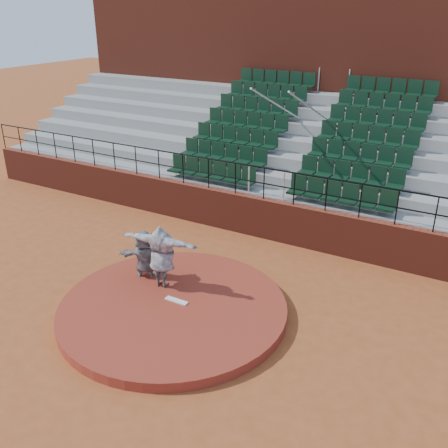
{
  "coord_description": "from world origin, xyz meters",
  "views": [
    {
      "loc": [
        6.1,
        -8.26,
        6.92
      ],
      "look_at": [
        0.0,
        2.5,
        1.4
      ],
      "focal_mm": 40.0,
      "sensor_mm": 36.0,
      "label": 1
    }
  ],
  "objects": [
    {
      "name": "ground",
      "position": [
        0.0,
        0.0,
        0.0
      ],
      "size": [
        90.0,
        90.0,
        0.0
      ],
      "primitive_type": "plane",
      "color": "#9E4C23",
      "rests_on": "ground"
    },
    {
      "name": "pitchers_mound",
      "position": [
        0.0,
        0.0,
        0.12
      ],
      "size": [
        5.5,
        5.5,
        0.25
      ],
      "primitive_type": "cylinder",
      "color": "maroon",
      "rests_on": "ground"
    },
    {
      "name": "pitching_rubber",
      "position": [
        0.0,
        0.15,
        0.27
      ],
      "size": [
        0.6,
        0.15,
        0.03
      ],
      "primitive_type": "cube",
      "color": "white",
      "rests_on": "pitchers_mound"
    },
    {
      "name": "boundary_wall",
      "position": [
        0.0,
        5.0,
        0.65
      ],
      "size": [
        24.0,
        0.3,
        1.3
      ],
      "primitive_type": "cube",
      "color": "maroon",
      "rests_on": "ground"
    },
    {
      "name": "wall_railing",
      "position": [
        0.0,
        5.0,
        2.03
      ],
      "size": [
        24.04,
        0.05,
        1.03
      ],
      "color": "black",
      "rests_on": "boundary_wall"
    },
    {
      "name": "seating_deck",
      "position": [
        0.0,
        8.65,
        1.44
      ],
      "size": [
        24.0,
        5.97,
        4.63
      ],
      "color": "gray",
      "rests_on": "ground"
    },
    {
      "name": "press_box_facade",
      "position": [
        0.0,
        12.6,
        3.55
      ],
      "size": [
        24.0,
        3.0,
        7.1
      ],
      "primitive_type": "cube",
      "color": "maroon",
      "rests_on": "ground"
    },
    {
      "name": "pitcher",
      "position": [
        -0.74,
        0.62,
        1.09
      ],
      "size": [
        2.11,
        0.8,
        1.68
      ],
      "primitive_type": "imported",
      "rotation": [
        0.0,
        0.0,
        3.26
      ],
      "color": "black",
      "rests_on": "pitchers_mound"
    },
    {
      "name": "fielder",
      "position": [
        -1.42,
        0.78,
        0.77
      ],
      "size": [
        1.49,
        1.03,
        1.55
      ],
      "primitive_type": "imported",
      "rotation": [
        0.0,
        0.0,
        3.59
      ],
      "color": "black",
      "rests_on": "ground"
    }
  ]
}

